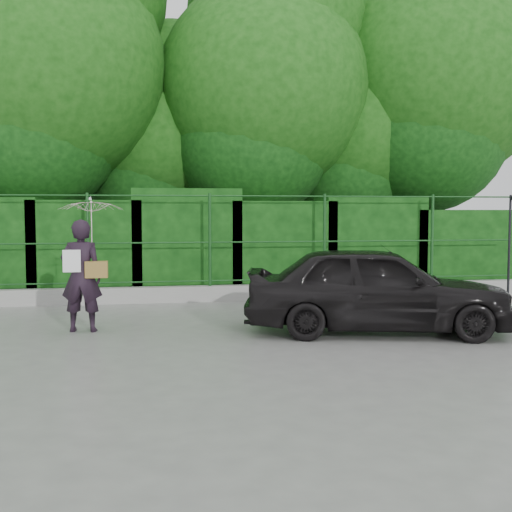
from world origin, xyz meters
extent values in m
plane|color=gray|center=(0.00, 0.00, 0.00)|extent=(80.00, 80.00, 0.00)
cube|color=#9E9E99|center=(0.00, 4.50, 0.15)|extent=(14.00, 0.25, 0.30)
cylinder|color=#164218|center=(-1.90, 4.50, 1.20)|extent=(0.06, 0.06, 1.80)
cylinder|color=#164218|center=(0.40, 4.50, 1.20)|extent=(0.06, 0.06, 1.80)
cylinder|color=#164218|center=(2.70, 4.50, 1.20)|extent=(0.06, 0.06, 1.80)
cylinder|color=#164218|center=(5.00, 4.50, 1.20)|extent=(0.06, 0.06, 1.80)
cylinder|color=#164218|center=(0.00, 4.50, 0.40)|extent=(13.60, 0.03, 0.03)
cylinder|color=#164218|center=(0.00, 4.50, 1.15)|extent=(13.60, 0.03, 0.03)
cylinder|color=#164218|center=(0.00, 4.50, 2.05)|extent=(13.60, 0.03, 0.03)
cube|color=black|center=(-2.00, 5.50, 0.99)|extent=(2.20, 1.20, 1.97)
cube|color=black|center=(0.00, 5.50, 1.10)|extent=(2.20, 1.20, 2.21)
cube|color=black|center=(2.00, 5.50, 0.98)|extent=(2.20, 1.20, 1.96)
cube|color=black|center=(4.00, 5.50, 1.04)|extent=(2.20, 1.20, 2.08)
cube|color=black|center=(6.00, 5.50, 0.89)|extent=(2.20, 1.20, 1.78)
cylinder|color=black|center=(-3.00, 7.20, 2.25)|extent=(0.36, 0.36, 4.50)
sphere|color=#14470F|center=(-3.00, 7.20, 4.95)|extent=(5.40, 5.40, 5.40)
cylinder|color=black|center=(-0.50, 8.50, 1.62)|extent=(0.36, 0.36, 3.25)
sphere|color=#14470F|center=(-0.50, 8.50, 3.58)|extent=(3.90, 3.90, 3.90)
cylinder|color=black|center=(2.00, 7.50, 2.12)|extent=(0.36, 0.36, 4.25)
sphere|color=#14470F|center=(2.00, 7.50, 4.68)|extent=(5.10, 5.10, 5.10)
cylinder|color=black|center=(4.50, 8.20, 1.75)|extent=(0.36, 0.36, 3.50)
sphere|color=#14470F|center=(4.50, 8.20, 3.85)|extent=(4.20, 4.20, 4.20)
cylinder|color=black|center=(6.50, 7.80, 2.38)|extent=(0.36, 0.36, 4.75)
sphere|color=#14470F|center=(6.50, 7.80, 5.23)|extent=(5.70, 5.70, 5.70)
cylinder|color=black|center=(4.60, 1.00, 1.05)|extent=(0.04, 0.04, 1.90)
imported|color=black|center=(-1.76, 1.66, 0.82)|extent=(0.64, 0.47, 1.64)
imported|color=#FAD4DA|center=(-1.61, 1.71, 1.52)|extent=(0.91, 0.93, 0.83)
cube|color=olive|center=(-1.54, 1.58, 0.91)|extent=(0.32, 0.15, 0.24)
cube|color=white|center=(-1.88, 1.54, 1.04)|extent=(0.25, 0.02, 0.32)
imported|color=black|center=(2.44, 0.85, 0.64)|extent=(4.02, 2.36, 1.28)
camera|label=1|loc=(-0.84, -7.89, 1.75)|focal=45.00mm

